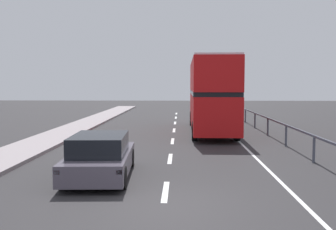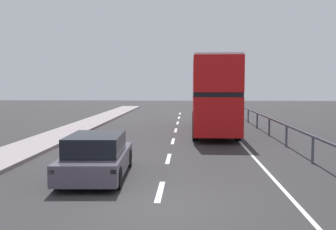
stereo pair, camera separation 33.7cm
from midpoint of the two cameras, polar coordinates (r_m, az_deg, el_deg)
name	(u,v)px [view 2 (the right image)]	position (r m, az deg, el deg)	size (l,w,h in m)	color
ground_plane	(157,206)	(9.73, -0.65, -13.28)	(75.03, 120.00, 0.10)	#2B292B
lane_paint_markings	(217,147)	(18.24, 7.76, -4.72)	(3.56, 46.00, 0.01)	silver
bridge_side_railing	(287,129)	(18.98, 17.55, -1.93)	(0.10, 42.00, 1.04)	#464956
double_decker_bus_red	(213,93)	(23.89, 7.00, 3.18)	(2.57, 10.71, 4.43)	red
hatchback_car_near	(97,156)	(12.44, -9.67, -6.03)	(2.04, 4.41, 1.37)	#4E4754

